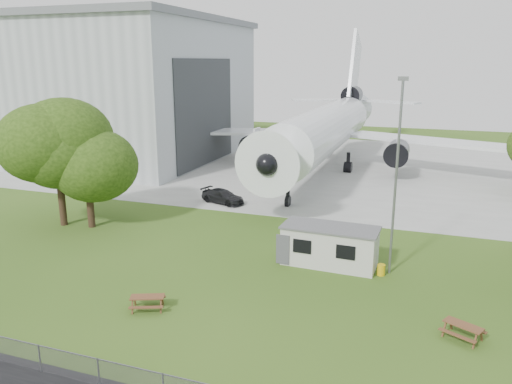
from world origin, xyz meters
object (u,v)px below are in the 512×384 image
(airliner, at_px, (328,127))
(picnic_west, at_px, (148,309))
(site_cabin, at_px, (330,246))
(picnic_east, at_px, (462,339))
(hangar, at_px, (80,87))

(airliner, bearing_deg, picnic_west, -92.42)
(site_cabin, height_order, picnic_west, site_cabin)
(airliner, xyz_separation_m, picnic_west, (-1.65, -38.93, -5.27))
(site_cabin, relative_size, picnic_east, 3.78)
(picnic_west, bearing_deg, picnic_east, -13.99)
(site_cabin, distance_m, picnic_west, 12.37)
(picnic_west, bearing_deg, site_cabin, 26.52)
(airliner, relative_size, picnic_west, 26.52)
(airliner, distance_m, picnic_west, 39.32)
(airliner, xyz_separation_m, picnic_east, (14.22, -36.44, -5.27))
(hangar, xyz_separation_m, airliner, (35.97, -0.14, -4.14))
(hangar, bearing_deg, picnic_east, -36.09)
(picnic_west, distance_m, picnic_east, 16.06)
(site_cabin, relative_size, picnic_west, 3.78)
(hangar, relative_size, picnic_west, 23.89)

